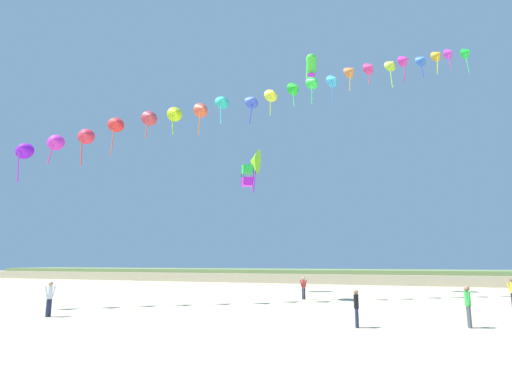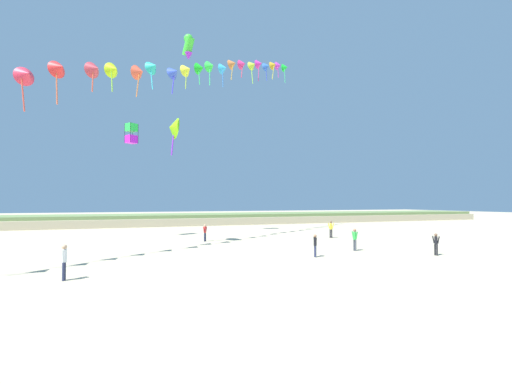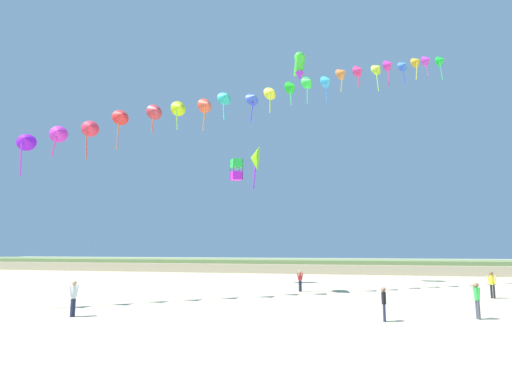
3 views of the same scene
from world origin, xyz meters
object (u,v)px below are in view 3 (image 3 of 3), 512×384
person_mid_center (74,296)px  person_near_right (300,279)px  person_far_right (492,283)px  large_kite_high_solo (236,170)px  person_near_left (384,302)px  person_far_center (477,298)px  large_kite_low_lead (299,65)px  large_kite_mid_trail (254,158)px

person_mid_center → person_near_right: bearing=55.2°
person_far_right → large_kite_high_solo: bearing=160.9°
person_near_left → person_far_center: bearing=20.1°
person_far_center → person_far_right: bearing=68.6°
person_mid_center → person_far_center: size_ratio=1.01×
person_near_left → large_kite_low_lead: size_ratio=0.52×
person_near_left → person_mid_center: bearing=-172.2°
person_near_right → person_far_center: size_ratio=0.95×
person_mid_center → large_kite_mid_trail: large_kite_mid_trail is taller
person_mid_center → large_kite_mid_trail: (6.30, 12.06, 9.23)m
person_far_right → large_kite_low_lead: large_kite_low_lead is taller
large_kite_high_solo → person_near_left: bearing=-55.4°
person_far_center → large_kite_high_solo: 24.53m
person_near_left → large_kite_low_lead: (-5.74, 18.94, 20.93)m
large_kite_mid_trail → person_mid_center: bearing=-117.6°
large_kite_low_lead → large_kite_mid_trail: size_ratio=0.87×
person_mid_center → large_kite_mid_trail: bearing=62.4°
large_kite_low_lead → large_kite_mid_trail: bearing=-106.6°
person_mid_center → person_far_right: bearing=28.8°
large_kite_low_lead → person_far_right: bearing=-32.4°
person_far_right → person_mid_center: bearing=-151.2°
large_kite_low_lead → large_kite_mid_trail: large_kite_low_lead is taller
large_kite_mid_trail → person_far_center: bearing=-33.6°
large_kite_low_lead → large_kite_mid_trail: (-2.65, -8.88, -11.60)m
person_near_left → person_far_center: (4.34, 1.59, 0.09)m
person_near_right → person_mid_center: 16.69m
person_near_left → person_near_right: (-5.16, 11.70, 0.04)m
large_kite_mid_trail → large_kite_high_solo: bearing=115.8°
person_far_right → large_kite_mid_trail: large_kite_mid_trail is taller
person_far_center → large_kite_mid_trail: 17.87m
person_far_center → large_kite_low_lead: 28.93m
person_mid_center → large_kite_mid_trail: size_ratio=0.50×
person_near_left → person_far_center: size_ratio=0.91×
large_kite_mid_trail → large_kite_high_solo: (-3.44, 7.11, 0.63)m
person_near_left → large_kite_mid_trail: size_ratio=0.45×
person_far_right → person_far_center: (-3.44, -8.78, -0.03)m
large_kite_low_lead → person_mid_center: bearing=-113.1°
large_kite_low_lead → person_near_left: bearing=-73.1°
person_near_left → person_far_right: 12.96m
person_far_center → large_kite_high_solo: size_ratio=0.83×
person_near_left → person_far_right: person_far_right is taller
person_far_right → person_far_center: size_ratio=1.04×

